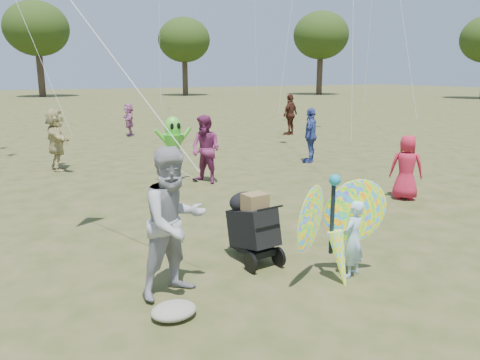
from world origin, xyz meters
name	(u,v)px	position (x,y,z in m)	size (l,w,h in m)	color
ground	(300,272)	(0.00, 0.00, 0.00)	(160.00, 160.00, 0.00)	#51592B
child_girl	(353,239)	(0.57, -0.44, 0.56)	(0.41, 0.27, 1.11)	#A9D2EF
adult_man	(174,222)	(-1.83, 0.23, 0.98)	(0.95, 0.74, 1.96)	#9C9BA1
grey_bag	(174,311)	(-2.08, -0.36, 0.09)	(0.55, 0.45, 0.18)	gray
crowd_a	(406,167)	(4.47, 2.21, 0.74)	(0.72, 0.47, 1.48)	#B61D35
crowd_c	(311,135)	(5.25, 6.90, 0.88)	(1.03, 0.43, 1.75)	#354794
crowd_d	(56,140)	(-2.12, 9.42, 0.92)	(1.70, 0.54, 1.83)	tan
crowd_e	(206,150)	(1.10, 5.83, 0.89)	(0.86, 0.67, 1.78)	#772756
crowd_h	(290,115)	(8.53, 12.91, 0.93)	(1.09, 0.46, 1.87)	#442016
crowd_j	(129,120)	(1.81, 16.04, 0.74)	(1.37, 0.43, 1.47)	#B7689F
jogging_stroller	(252,222)	(-0.41, 0.73, 0.61)	(0.56, 1.08, 1.09)	black
butterfly_kite	(336,229)	(0.24, -0.46, 0.77)	(1.74, 0.75, 1.73)	#FA273F
alien_kite	(174,146)	(0.41, 6.35, 0.97)	(1.12, 0.69, 1.74)	#4DCE30
tree_line	(66,30)	(3.67, 44.99, 6.86)	(91.78, 33.60, 10.79)	#3A2D21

